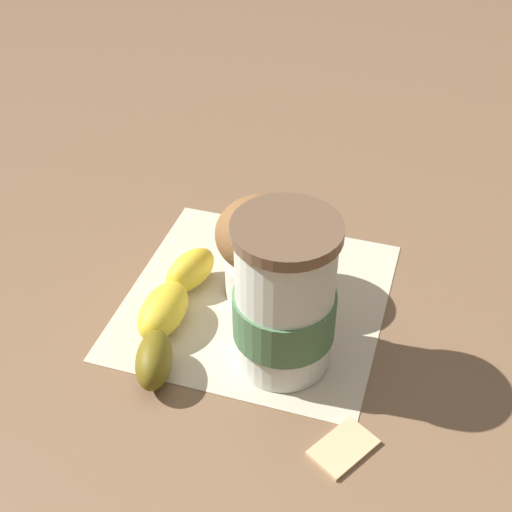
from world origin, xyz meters
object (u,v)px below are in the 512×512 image
(coffee_cup, at_px, (284,300))
(banana, at_px, (169,311))
(sugar_packet, at_px, (343,446))
(muffin, at_px, (263,246))

(coffee_cup, bearing_deg, banana, 5.86)
(coffee_cup, height_order, sugar_packet, coffee_cup)
(muffin, distance_m, sugar_packet, 0.19)
(sugar_packet, bearing_deg, banana, -15.98)
(coffee_cup, height_order, banana, coffee_cup)
(coffee_cup, distance_m, sugar_packet, 0.12)
(banana, bearing_deg, coffee_cup, -174.14)
(banana, distance_m, sugar_packet, 0.19)
(sugar_packet, bearing_deg, coffee_cup, -38.65)
(coffee_cup, relative_size, banana, 0.81)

